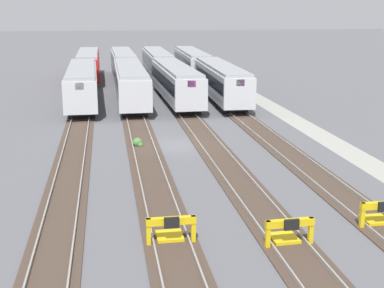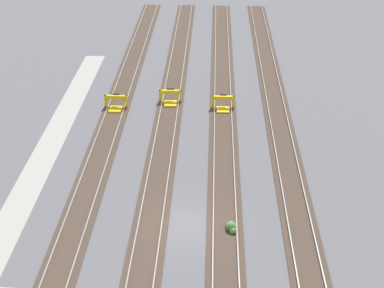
{
  "view_description": "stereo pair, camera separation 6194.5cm",
  "coord_description": "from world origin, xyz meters",
  "px_view_note": "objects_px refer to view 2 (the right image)",
  "views": [
    {
      "loc": [
        -35.42,
        4.62,
        9.17
      ],
      "look_at": [
        -6.79,
        0.0,
        1.8
      ],
      "focal_mm": 50.0,
      "sensor_mm": 36.0,
      "label": 1
    },
    {
      "loc": [
        25.21,
        1.33,
        21.43
      ],
      "look_at": [
        -6.79,
        0.0,
        1.8
      ],
      "focal_mm": 50.0,
      "sensor_mm": 36.0,
      "label": 2
    }
  ],
  "objects_px": {
    "bumper_stop_nearest_track": "(116,103)",
    "bumper_stop_middle_track": "(223,104)",
    "bumper_stop_near_inner_track": "(171,98)",
    "weed_clump": "(231,227)"
  },
  "relations": [
    {
      "from": "bumper_stop_nearest_track",
      "to": "bumper_stop_near_inner_track",
      "type": "height_order",
      "value": "same"
    },
    {
      "from": "bumper_stop_nearest_track",
      "to": "bumper_stop_near_inner_track",
      "type": "relative_size",
      "value": 1.0
    },
    {
      "from": "bumper_stop_nearest_track",
      "to": "weed_clump",
      "type": "relative_size",
      "value": 2.18
    },
    {
      "from": "bumper_stop_nearest_track",
      "to": "bumper_stop_middle_track",
      "type": "height_order",
      "value": "same"
    },
    {
      "from": "bumper_stop_nearest_track",
      "to": "bumper_stop_near_inner_track",
      "type": "xyz_separation_m",
      "value": [
        -1.23,
        4.6,
        0.0
      ]
    },
    {
      "from": "bumper_stop_middle_track",
      "to": "bumper_stop_nearest_track",
      "type": "bearing_deg",
      "value": -88.28
    },
    {
      "from": "bumper_stop_nearest_track",
      "to": "weed_clump",
      "type": "distance_m",
      "value": 18.19
    },
    {
      "from": "bumper_stop_nearest_track",
      "to": "weed_clump",
      "type": "bearing_deg",
      "value": 31.71
    },
    {
      "from": "bumper_stop_nearest_track",
      "to": "bumper_stop_near_inner_track",
      "type": "bearing_deg",
      "value": 104.95
    },
    {
      "from": "bumper_stop_nearest_track",
      "to": "bumper_stop_middle_track",
      "type": "distance_m",
      "value": 9.19
    }
  ]
}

